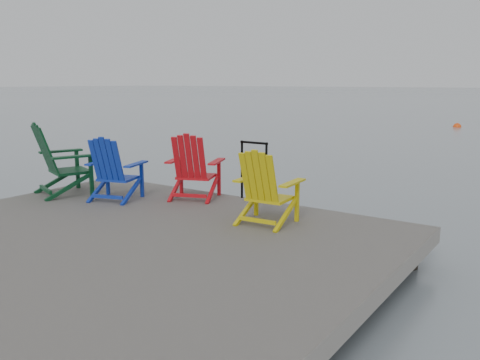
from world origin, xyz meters
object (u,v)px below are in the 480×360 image
Objects in this scene: chair_red at (193,166)px; buoy_b at (457,127)px; chair_blue at (113,169)px; chair_yellow at (265,187)px; chair_green at (60,159)px; handrail at (254,165)px.

buoy_b is (-0.50, 21.65, -1.01)m from chair_red.
chair_blue is 22.42m from buoy_b.
chair_green is at bearing -178.12° from chair_yellow.
chair_blue reaches higher than handrail.
chair_green reaches higher than chair_blue.
chair_red is 1.06× the size of chair_yellow.
handrail is 1.36m from chair_yellow.
chair_blue is at bearing 33.29° from chair_green.
chair_green reaches higher than chair_red.
chair_red is (0.95, 0.75, 0.02)m from chair_blue.
chair_red reaches higher than chair_yellow.
buoy_b is at bearing 71.09° from chair_blue.
chair_red reaches higher than chair_blue.
handrail is at bearing -86.48° from buoy_b.
chair_red is (1.94, 0.96, -0.06)m from chair_green.
handrail is at bearing 17.14° from chair_blue.
handrail is 21.24m from buoy_b.
chair_green is at bearing 174.42° from chair_blue.
chair_yellow is (2.60, 0.16, -0.01)m from chair_blue.
buoy_b is at bearing 69.65° from chair_red.
chair_blue is (-1.75, -1.22, -0.05)m from handrail.
chair_green is (-2.75, -1.44, 0.03)m from handrail.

